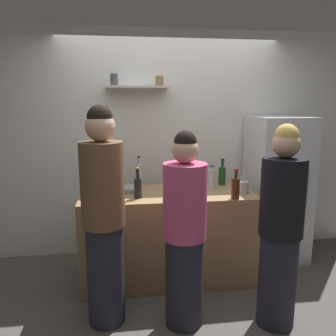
{
  "coord_description": "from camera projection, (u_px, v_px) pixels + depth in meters",
  "views": [
    {
      "loc": [
        -0.55,
        -2.75,
        1.81
      ],
      "look_at": [
        -0.11,
        0.5,
        1.16
      ],
      "focal_mm": 36.37,
      "sensor_mm": 36.0,
      "label": 1
    }
  ],
  "objects": [
    {
      "name": "wine_bottle_pale_glass",
      "position": [
        139.0,
        174.0,
        3.62
      ],
      "size": [
        0.08,
        0.08,
        0.33
      ],
      "color": "#B2BFB2",
      "rests_on": "counter"
    },
    {
      "name": "baking_pan",
      "position": [
        118.0,
        189.0,
        3.41
      ],
      "size": [
        0.34,
        0.24,
        0.05
      ],
      "primitive_type": "cube",
      "color": "gray",
      "rests_on": "counter"
    },
    {
      "name": "wine_bottle_dark_glass",
      "position": [
        138.0,
        187.0,
        3.18
      ],
      "size": [
        0.07,
        0.07,
        0.29
      ],
      "color": "black",
      "rests_on": "counter"
    },
    {
      "name": "person_pink_top",
      "position": [
        184.0,
        234.0,
        2.67
      ],
      "size": [
        0.34,
        0.34,
        1.59
      ],
      "rotation": [
        0.0,
        0.0,
        2.11
      ],
      "color": "#262633",
      "rests_on": "ground"
    },
    {
      "name": "wine_bottle_amber_glass",
      "position": [
        235.0,
        187.0,
        3.15
      ],
      "size": [
        0.08,
        0.08,
        0.29
      ],
      "color": "#472814",
      "rests_on": "counter"
    },
    {
      "name": "back_wall_assembly",
      "position": [
        168.0,
        144.0,
        4.06
      ],
      "size": [
        4.8,
        0.32,
        2.6
      ],
      "color": "white",
      "rests_on": "ground"
    },
    {
      "name": "counter",
      "position": [
        168.0,
        236.0,
        3.48
      ],
      "size": [
        1.72,
        0.7,
        0.91
      ],
      "primitive_type": "cube",
      "color": "#9E7A51",
      "rests_on": "ground"
    },
    {
      "name": "wine_bottle_green_glass",
      "position": [
        222.0,
        175.0,
        3.69
      ],
      "size": [
        0.08,
        0.08,
        0.29
      ],
      "color": "#19471E",
      "rests_on": "counter"
    },
    {
      "name": "refrigerator",
      "position": [
        276.0,
        188.0,
        3.92
      ],
      "size": [
        0.61,
        0.69,
        1.64
      ],
      "color": "silver",
      "rests_on": "ground"
    },
    {
      "name": "ground_plane",
      "position": [
        187.0,
        303.0,
        3.09
      ],
      "size": [
        5.28,
        5.28,
        0.0
      ],
      "primitive_type": "plane",
      "color": "#59544F"
    },
    {
      "name": "water_bottle_plastic",
      "position": [
        212.0,
        177.0,
        3.59
      ],
      "size": [
        0.08,
        0.08,
        0.24
      ],
      "color": "silver",
      "rests_on": "counter"
    },
    {
      "name": "utensil_holder",
      "position": [
        243.0,
        187.0,
        3.38
      ],
      "size": [
        0.11,
        0.11,
        0.22
      ],
      "color": "#B2B2B7",
      "rests_on": "counter"
    },
    {
      "name": "person_brown_jacket",
      "position": [
        104.0,
        219.0,
        2.68
      ],
      "size": [
        0.34,
        0.34,
        1.78
      ],
      "rotation": [
        0.0,
        0.0,
        2.84
      ],
      "color": "#262633",
      "rests_on": "ground"
    },
    {
      "name": "person_blonde",
      "position": [
        280.0,
        230.0,
        2.67
      ],
      "size": [
        0.34,
        0.34,
        1.64
      ],
      "rotation": [
        0.0,
        0.0,
        1.13
      ],
      "color": "#262633",
      "rests_on": "ground"
    }
  ]
}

